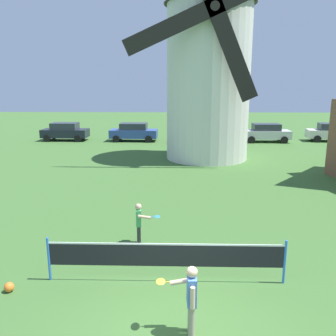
% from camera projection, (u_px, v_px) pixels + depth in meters
% --- Properties ---
extents(ground_plane, '(120.00, 120.00, 0.00)m').
position_uv_depth(ground_plane, '(175.00, 329.00, 6.84)').
color(ground_plane, '#3D662D').
extents(windmill, '(9.94, 5.98, 13.71)m').
position_uv_depth(windmill, '(209.00, 58.00, 21.80)').
color(windmill, silver).
rests_on(windmill, ground_plane).
extents(tennis_net, '(5.72, 0.06, 1.10)m').
position_uv_depth(tennis_net, '(166.00, 255.00, 8.35)').
color(tennis_net, blue).
rests_on(tennis_net, ground_plane).
extents(player_near, '(0.79, 0.52, 1.40)m').
position_uv_depth(player_near, '(190.00, 296.00, 6.53)').
color(player_near, '#9E937F').
rests_on(player_near, ground_plane).
extents(player_far, '(0.75, 0.45, 1.26)m').
position_uv_depth(player_far, '(139.00, 221.00, 10.41)').
color(player_far, '#333338').
rests_on(player_far, ground_plane).
extents(stray_ball, '(0.23, 0.23, 0.23)m').
position_uv_depth(stray_ball, '(9.00, 287.00, 8.05)').
color(stray_ball, orange).
rests_on(stray_ball, ground_plane).
extents(parked_car_black, '(3.96, 1.92, 1.56)m').
position_uv_depth(parked_car_black, '(65.00, 131.00, 30.68)').
color(parked_car_black, '#1E232D').
rests_on(parked_car_black, ground_plane).
extents(parked_car_blue, '(4.11, 1.97, 1.56)m').
position_uv_depth(parked_car_blue, '(134.00, 132.00, 30.37)').
color(parked_car_blue, '#334C99').
rests_on(parked_car_blue, ground_plane).
extents(parked_car_red, '(4.11, 2.38, 1.56)m').
position_uv_depth(parked_car_red, '(196.00, 133.00, 29.58)').
color(parked_car_red, red).
rests_on(parked_car_red, ground_plane).
extents(parked_car_silver, '(4.02, 1.94, 1.56)m').
position_uv_depth(parked_car_silver, '(266.00, 133.00, 29.89)').
color(parked_car_silver, silver).
rests_on(parked_car_silver, ground_plane).
extents(parked_car_cream, '(4.55, 2.34, 1.56)m').
position_uv_depth(parked_car_cream, '(333.00, 132.00, 30.17)').
color(parked_car_cream, silver).
rests_on(parked_car_cream, ground_plane).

